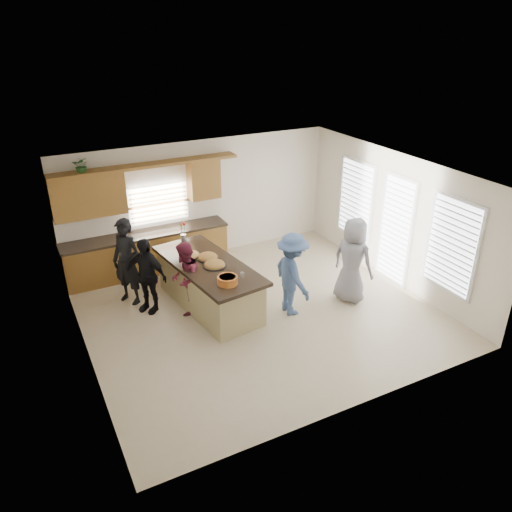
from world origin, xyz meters
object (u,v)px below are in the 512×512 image
salad_bowl (228,280)px  woman_left_front (146,275)px  woman_left_back (127,262)px  woman_left_mid (185,279)px  woman_right_front (353,260)px  island (209,286)px  woman_right_back (292,274)px

salad_bowl → woman_left_front: woman_left_front is taller
woman_left_back → woman_left_mid: (0.88, -0.91, -0.16)m
woman_left_mid → woman_left_front: (-0.64, 0.41, 0.04)m
salad_bowl → woman_left_front: 1.76m
woman_left_back → woman_left_front: bearing=-8.5°
woman_left_mid → woman_right_front: (3.15, -1.07, 0.15)m
woman_left_back → island: bearing=22.2°
island → woman_right_back: 1.68m
woman_right_front → woman_right_back: bearing=62.9°
woman_right_front → island: bearing=46.6°
woman_left_mid → woman_right_front: 3.33m
salad_bowl → woman_right_front: woman_right_front is taller
island → woman_left_back: 1.70m
woman_left_front → woman_left_mid: bearing=20.0°
woman_left_front → woman_right_front: 4.07m
woman_left_mid → woman_right_front: bearing=100.2°
woman_left_front → island: bearing=32.8°
woman_right_back → island: bearing=55.8°
woman_left_front → woman_right_back: 2.81m
salad_bowl → woman_right_back: (1.34, -0.02, -0.20)m
woman_left_mid → island: bearing=119.4°
woman_left_front → woman_right_front: size_ratio=0.87×
island → woman_left_back: woman_left_back is taller
woman_left_front → woman_right_front: bearing=31.2°
salad_bowl → woman_left_mid: size_ratio=0.25×
salad_bowl → woman_left_back: 2.28m
salad_bowl → woman_right_front: 2.67m
island → woman_left_mid: bearing=172.8°
woman_left_back → woman_right_back: (2.71, -1.85, -0.06)m
salad_bowl → woman_right_back: woman_right_back is taller
woman_left_mid → woman_right_back: size_ratio=0.88×
salad_bowl → woman_right_front: size_ratio=0.21×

